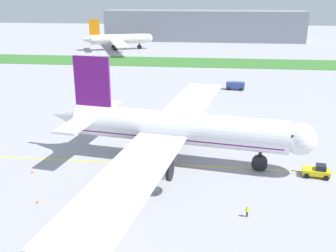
% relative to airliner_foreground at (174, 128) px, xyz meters
% --- Properties ---
extents(ground_plane, '(600.00, 600.00, 0.00)m').
position_rel_airliner_foreground_xyz_m(ground_plane, '(-3.91, 1.73, -6.38)').
color(ground_plane, '#9E9EA3').
rests_on(ground_plane, ground).
extents(apron_taxi_line, '(280.00, 0.36, 0.01)m').
position_rel_airliner_foreground_xyz_m(apron_taxi_line, '(-3.91, -2.04, -6.38)').
color(apron_taxi_line, yellow).
rests_on(apron_taxi_line, ground).
extents(grass_median_strip, '(320.00, 24.00, 0.10)m').
position_rel_airliner_foreground_xyz_m(grass_median_strip, '(-3.91, 105.56, -6.33)').
color(grass_median_strip, '#38722D').
rests_on(grass_median_strip, ground).
extents(airliner_foreground, '(49.19, 76.75, 18.81)m').
position_rel_airliner_foreground_xyz_m(airliner_foreground, '(0.00, 0.00, 0.00)').
color(airliner_foreground, white).
rests_on(airliner_foreground, ground).
extents(pushback_tug, '(6.39, 3.24, 2.25)m').
position_rel_airliner_foreground_xyz_m(pushback_tug, '(24.82, -3.99, -5.34)').
color(pushback_tug, yellow).
rests_on(pushback_tug, ground).
extents(ground_crew_wingwalker_port, '(0.50, 0.47, 1.69)m').
position_rel_airliner_foreground_xyz_m(ground_crew_wingwalker_port, '(12.03, -18.17, -5.36)').
color(ground_crew_wingwalker_port, black).
rests_on(ground_crew_wingwalker_port, ground).
extents(traffic_cone_near_nose, '(0.36, 0.36, 0.58)m').
position_rel_airliner_foreground_xyz_m(traffic_cone_near_nose, '(-24.13, -7.96, -6.10)').
color(traffic_cone_near_nose, '#F2590C').
rests_on(traffic_cone_near_nose, ground).
extents(traffic_cone_port_wing, '(0.36, 0.36, 0.58)m').
position_rel_airliner_foreground_xyz_m(traffic_cone_port_wing, '(-18.90, -17.79, -6.10)').
color(traffic_cone_port_wing, '#F2590C').
rests_on(traffic_cone_port_wing, ground).
extents(service_truck_baggage_loader, '(5.95, 3.14, 2.51)m').
position_rel_airliner_foreground_xyz_m(service_truck_baggage_loader, '(13.95, 57.17, -4.94)').
color(service_truck_baggage_loader, '#33478C').
rests_on(service_truck_baggage_loader, ground).
extents(parked_airliner_far_centre, '(36.00, 55.59, 15.87)m').
position_rel_airliner_foreground_xyz_m(parked_airliner_far_centre, '(-43.35, 139.57, -1.01)').
color(parked_airliner_far_centre, white).
rests_on(parked_airliner_far_centre, ground).
extents(terminal_building, '(120.04, 20.00, 18.00)m').
position_rel_airliner_foreground_xyz_m(terminal_building, '(0.34, 183.97, 2.62)').
color(terminal_building, gray).
rests_on(terminal_building, ground).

